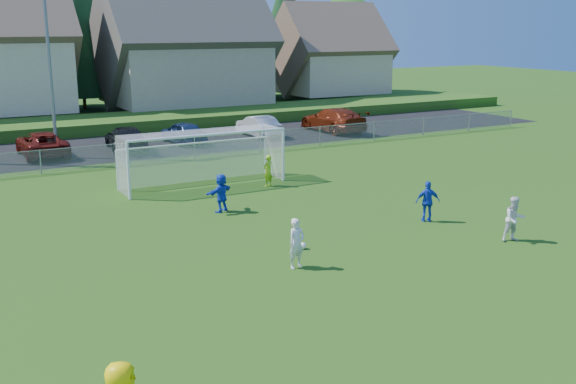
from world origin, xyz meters
name	(u,v)px	position (x,y,z in m)	size (l,w,h in m)	color
ground	(441,312)	(0.00, 0.00, 0.00)	(160.00, 160.00, 0.00)	#193D0C
asphalt_lot	(130,146)	(0.00, 27.50, 0.01)	(60.00, 60.00, 0.00)	black
grass_embankment	(99,124)	(0.00, 35.00, 0.40)	(70.00, 6.00, 0.80)	#1E420F
soccer_ball	(303,246)	(-0.58, 5.96, 0.11)	(0.22, 0.22, 0.22)	white
player_white_a	(296,243)	(-1.62, 4.58, 0.76)	(0.56, 0.36, 1.52)	silver
player_white_b	(514,219)	(6.01, 3.23, 0.77)	(0.75, 0.58, 1.54)	silver
player_blue_a	(428,201)	(5.05, 6.48, 0.76)	(0.89, 0.37, 1.52)	#143BC1
player_blue_b	(221,193)	(-1.05, 11.44, 0.75)	(1.39, 0.44, 1.50)	#143BC1
goalkeeper	(268,171)	(2.50, 14.33, 0.71)	(0.52, 0.34, 1.42)	#96CF18
car_c	(42,144)	(-5.12, 26.81, 0.68)	(2.26, 4.90, 1.36)	#59100A
car_d	(126,138)	(-0.54, 26.32, 0.69)	(1.93, 4.75, 1.38)	black
car_e	(183,132)	(3.19, 26.90, 0.68)	(1.61, 4.01, 1.37)	navy
car_f	(258,126)	(8.42, 27.09, 0.68)	(1.44, 4.14, 1.36)	#B5B5B5
car_g	(333,120)	(13.77, 26.39, 0.81)	(2.28, 5.61, 1.63)	#651E0B
soccer_goal	(201,150)	(0.00, 16.05, 1.63)	(7.42, 1.90, 2.50)	white
chainlink_fence	(159,150)	(0.00, 22.00, 0.63)	(52.06, 0.06, 1.20)	gray
streetlight	(51,68)	(-4.45, 26.00, 4.84)	(1.38, 0.18, 9.00)	slate
houses_row	(94,22)	(1.97, 42.46, 7.33)	(53.90, 11.45, 13.27)	tan
tree_row	(66,27)	(1.04, 48.74, 6.91)	(65.98, 12.36, 13.80)	#382616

